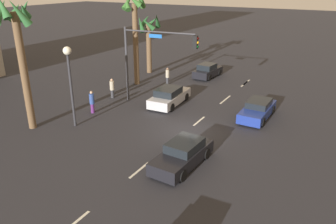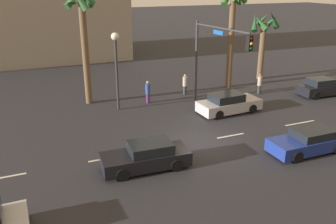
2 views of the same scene
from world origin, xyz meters
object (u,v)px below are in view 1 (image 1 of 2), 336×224
at_px(pedestrian_0, 92,102).
at_px(palm_tree_1, 149,33).
at_px(traffic_signal, 150,53).
at_px(car_1, 183,154).
at_px(streetlamp, 69,71).
at_px(pedestrian_1, 167,76).
at_px(palm_tree_2, 135,22).
at_px(car_2, 258,110).
at_px(palm_tree_0, 18,38).
at_px(car_0, 208,71).
at_px(car_4, 169,96).
at_px(pedestrian_2, 112,88).

distance_m(pedestrian_0, palm_tree_1, 13.26).
bearing_deg(traffic_signal, car_1, -137.62).
height_order(streetlamp, palm_tree_1, palm_tree_1).
bearing_deg(pedestrian_1, palm_tree_2, 114.74).
relative_size(car_2, palm_tree_0, 0.51).
relative_size(car_0, car_1, 0.89).
bearing_deg(car_2, car_4, 95.92).
xyz_separation_m(palm_tree_0, palm_tree_2, (12.45, -0.34, -0.26)).
height_order(streetlamp, pedestrian_2, streetlamp).
height_order(car_2, traffic_signal, traffic_signal).
bearing_deg(car_2, palm_tree_1, 63.25).
bearing_deg(pedestrian_1, pedestrian_0, 172.12).
xyz_separation_m(car_2, traffic_signal, (-1.39, 8.59, 3.66)).
xyz_separation_m(car_4, traffic_signal, (-0.65, 1.42, 3.61)).
distance_m(car_0, pedestrian_1, 5.07).
bearing_deg(pedestrian_0, palm_tree_0, 157.18).
relative_size(pedestrian_2, palm_tree_0, 0.20).
height_order(car_0, palm_tree_0, palm_tree_0).
bearing_deg(pedestrian_1, traffic_signal, -164.54).
height_order(traffic_signal, pedestrian_2, traffic_signal).
height_order(car_0, streetlamp, streetlamp).
relative_size(car_2, palm_tree_2, 0.52).
relative_size(pedestrian_0, palm_tree_0, 0.20).
relative_size(car_0, pedestrian_0, 2.28).
bearing_deg(palm_tree_2, car_2, -102.34).
distance_m(traffic_signal, pedestrian_0, 5.93).
relative_size(car_1, palm_tree_2, 0.52).
xyz_separation_m(car_0, pedestrian_1, (-4.48, 2.36, 0.22)).
relative_size(car_1, traffic_signal, 0.72).
distance_m(car_0, palm_tree_1, 7.52).
relative_size(pedestrian_1, palm_tree_1, 0.26).
bearing_deg(car_2, pedestrian_1, 67.99).
height_order(car_0, pedestrian_0, pedestrian_0).
relative_size(car_0, palm_tree_2, 0.47).
bearing_deg(pedestrian_2, pedestrian_1, -20.63).
xyz_separation_m(car_4, palm_tree_2, (3.56, 5.69, 5.31)).
relative_size(car_0, palm_tree_0, 0.46).
relative_size(streetlamp, pedestrian_0, 3.19).
relative_size(streetlamp, pedestrian_1, 3.33).
distance_m(car_0, pedestrian_0, 14.44).
bearing_deg(palm_tree_2, pedestrian_0, -170.01).
relative_size(car_4, pedestrian_1, 2.79).
bearing_deg(palm_tree_1, car_1, -142.28).
distance_m(pedestrian_1, palm_tree_1, 6.13).
distance_m(car_4, palm_tree_1, 11.13).
xyz_separation_m(car_1, car_2, (8.93, -1.71, -0.03)).
distance_m(car_0, car_1, 18.50).
height_order(car_2, streetlamp, streetlamp).
relative_size(car_1, pedestrian_2, 2.62).
height_order(car_0, pedestrian_1, pedestrian_1).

